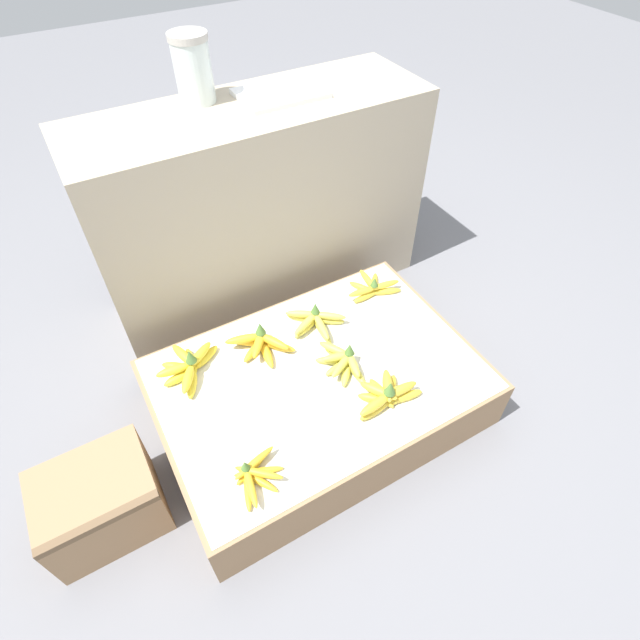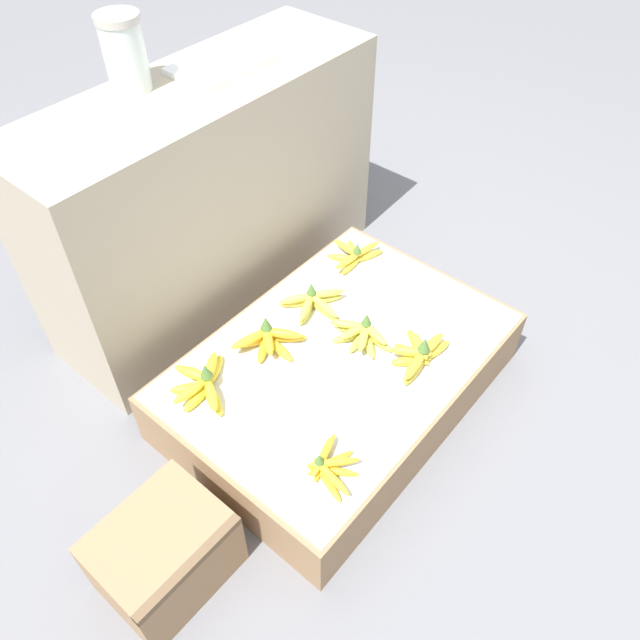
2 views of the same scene
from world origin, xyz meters
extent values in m
plane|color=slate|center=(0.00, 0.00, 0.00)|extent=(10.00, 10.00, 0.00)
cube|color=#997551|center=(0.00, 0.00, 0.11)|extent=(1.07, 0.74, 0.21)
cube|color=silver|center=(0.00, 0.00, 0.21)|extent=(1.04, 0.72, 0.00)
cube|color=tan|center=(0.13, 0.69, 0.42)|extent=(1.29, 0.42, 0.83)
cube|color=#997551|center=(-0.76, -0.03, 0.12)|extent=(0.33, 0.26, 0.23)
cube|color=brown|center=(-0.76, -0.15, 0.22)|extent=(0.33, 0.02, 0.02)
ellipsoid|color=gold|center=(-0.37, -0.25, 0.23)|extent=(0.07, 0.14, 0.02)
ellipsoid|color=gold|center=(-0.34, -0.25, 0.23)|extent=(0.09, 0.13, 0.02)
ellipsoid|color=gold|center=(-0.32, -0.23, 0.23)|extent=(0.14, 0.07, 0.02)
ellipsoid|color=gold|center=(-0.33, -0.20, 0.23)|extent=(0.14, 0.08, 0.02)
ellipsoid|color=gold|center=(-0.36, -0.26, 0.25)|extent=(0.05, 0.14, 0.02)
ellipsoid|color=gold|center=(-0.33, -0.24, 0.25)|extent=(0.12, 0.11, 0.02)
ellipsoid|color=gold|center=(-0.33, -0.21, 0.25)|extent=(0.14, 0.06, 0.02)
cone|color=#4C7533|center=(-0.36, -0.22, 0.28)|extent=(0.03, 0.03, 0.04)
ellipsoid|color=gold|center=(0.19, -0.23, 0.23)|extent=(0.13, 0.06, 0.03)
ellipsoid|color=gold|center=(0.16, -0.19, 0.23)|extent=(0.11, 0.11, 0.03)
ellipsoid|color=gold|center=(0.13, -0.18, 0.23)|extent=(0.03, 0.13, 0.03)
ellipsoid|color=gold|center=(0.11, -0.19, 0.23)|extent=(0.11, 0.11, 0.03)
ellipsoid|color=gold|center=(0.08, -0.22, 0.23)|extent=(0.13, 0.05, 0.03)
ellipsoid|color=gold|center=(0.17, -0.22, 0.26)|extent=(0.13, 0.03, 0.03)
ellipsoid|color=gold|center=(0.15, -0.18, 0.26)|extent=(0.09, 0.13, 0.03)
ellipsoid|color=gold|center=(0.11, -0.19, 0.26)|extent=(0.09, 0.12, 0.03)
ellipsoid|color=gold|center=(0.08, -0.22, 0.26)|extent=(0.13, 0.05, 0.03)
cone|color=#4C7533|center=(0.13, -0.22, 0.30)|extent=(0.04, 0.04, 0.05)
ellipsoid|color=gold|center=(0.10, 0.02, 0.23)|extent=(0.08, 0.12, 0.03)
ellipsoid|color=gold|center=(0.06, 0.01, 0.23)|extent=(0.11, 0.08, 0.03)
ellipsoid|color=gold|center=(0.07, -0.02, 0.23)|extent=(0.12, 0.04, 0.03)
ellipsoid|color=gold|center=(0.08, -0.05, 0.23)|extent=(0.10, 0.11, 0.03)
ellipsoid|color=gold|center=(0.11, -0.07, 0.23)|extent=(0.04, 0.12, 0.03)
ellipsoid|color=gold|center=(0.08, 0.04, 0.26)|extent=(0.08, 0.11, 0.03)
ellipsoid|color=gold|center=(0.08, 0.00, 0.26)|extent=(0.12, 0.06, 0.03)
ellipsoid|color=gold|center=(0.07, -0.04, 0.26)|extent=(0.12, 0.08, 0.03)
ellipsoid|color=gold|center=(0.11, -0.05, 0.26)|extent=(0.05, 0.12, 0.03)
cone|color=#4C7533|center=(0.11, -0.01, 0.29)|extent=(0.03, 0.03, 0.04)
ellipsoid|color=yellow|center=(-0.30, 0.24, 0.23)|extent=(0.12, 0.08, 0.03)
ellipsoid|color=yellow|center=(-0.35, 0.25, 0.23)|extent=(0.04, 0.12, 0.03)
ellipsoid|color=yellow|center=(-0.40, 0.25, 0.23)|extent=(0.11, 0.10, 0.03)
ellipsoid|color=yellow|center=(-0.41, 0.20, 0.23)|extent=(0.12, 0.05, 0.03)
ellipsoid|color=yellow|center=(-0.38, 0.16, 0.23)|extent=(0.08, 0.12, 0.03)
ellipsoid|color=yellow|center=(-0.32, 0.24, 0.26)|extent=(0.11, 0.09, 0.03)
ellipsoid|color=yellow|center=(-0.37, 0.26, 0.26)|extent=(0.06, 0.12, 0.03)
ellipsoid|color=yellow|center=(-0.42, 0.22, 0.26)|extent=(0.12, 0.04, 0.03)
ellipsoid|color=yellow|center=(-0.39, 0.16, 0.26)|extent=(0.09, 0.12, 0.03)
cone|color=#4C7533|center=(-0.36, 0.21, 0.30)|extent=(0.04, 0.04, 0.05)
ellipsoid|color=gold|center=(-0.14, 0.23, 0.23)|extent=(0.13, 0.09, 0.03)
ellipsoid|color=gold|center=(-0.14, 0.19, 0.23)|extent=(0.13, 0.10, 0.03)
ellipsoid|color=gold|center=(-0.12, 0.15, 0.23)|extent=(0.05, 0.14, 0.03)
ellipsoid|color=gold|center=(-0.07, 0.17, 0.23)|extent=(0.11, 0.12, 0.03)
ellipsoid|color=gold|center=(-0.16, 0.23, 0.26)|extent=(0.14, 0.07, 0.03)
ellipsoid|color=gold|center=(-0.13, 0.19, 0.26)|extent=(0.11, 0.13, 0.03)
ellipsoid|color=gold|center=(-0.09, 0.17, 0.26)|extent=(0.09, 0.13, 0.03)
cone|color=#4C7533|center=(-0.11, 0.21, 0.30)|extent=(0.04, 0.04, 0.05)
ellipsoid|color=#DBCC4C|center=(0.08, 0.24, 0.23)|extent=(0.12, 0.11, 0.03)
ellipsoid|color=#DBCC4C|center=(0.06, 0.19, 0.23)|extent=(0.14, 0.07, 0.03)
ellipsoid|color=#DBCC4C|center=(0.10, 0.15, 0.23)|extent=(0.04, 0.14, 0.03)
ellipsoid|color=#DBCC4C|center=(0.14, 0.19, 0.23)|extent=(0.12, 0.10, 0.03)
ellipsoid|color=#DBCC4C|center=(0.07, 0.23, 0.25)|extent=(0.13, 0.10, 0.03)
ellipsoid|color=#DBCC4C|center=(0.06, 0.19, 0.25)|extent=(0.13, 0.08, 0.03)
ellipsoid|color=#DBCC4C|center=(0.10, 0.15, 0.25)|extent=(0.05, 0.14, 0.03)
ellipsoid|color=#DBCC4C|center=(0.14, 0.18, 0.25)|extent=(0.12, 0.10, 0.03)
cone|color=#4C7533|center=(0.11, 0.21, 0.29)|extent=(0.03, 0.03, 0.04)
ellipsoid|color=gold|center=(0.42, 0.21, 0.23)|extent=(0.12, 0.07, 0.02)
ellipsoid|color=gold|center=(0.41, 0.27, 0.23)|extent=(0.10, 0.11, 0.02)
ellipsoid|color=gold|center=(0.35, 0.27, 0.23)|extent=(0.08, 0.12, 0.02)
ellipsoid|color=gold|center=(0.34, 0.22, 0.23)|extent=(0.12, 0.03, 0.02)
ellipsoid|color=gold|center=(0.42, 0.22, 0.25)|extent=(0.13, 0.04, 0.02)
ellipsoid|color=gold|center=(0.38, 0.28, 0.25)|extent=(0.04, 0.12, 0.02)
ellipsoid|color=gold|center=(0.33, 0.23, 0.25)|extent=(0.12, 0.04, 0.02)
cone|color=#4C7533|center=(0.38, 0.23, 0.28)|extent=(0.03, 0.03, 0.04)
cylinder|color=silver|center=(-0.01, 0.80, 0.93)|extent=(0.12, 0.12, 0.19)
cylinder|color=#B7B2A8|center=(-0.01, 0.80, 1.04)|extent=(0.13, 0.13, 0.02)
cube|color=white|center=(0.25, 0.70, 0.84)|extent=(0.29, 0.21, 0.02)
camera|label=1|loc=(-0.50, -0.89, 1.56)|focal=28.00mm
camera|label=2|loc=(-1.01, -0.77, 1.70)|focal=35.00mm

